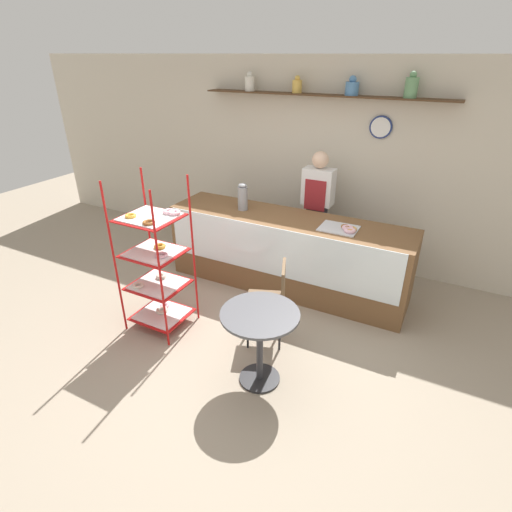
{
  "coord_description": "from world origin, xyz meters",
  "views": [
    {
      "loc": [
        1.72,
        -2.86,
        2.7
      ],
      "look_at": [
        0.0,
        0.45,
        0.8
      ],
      "focal_mm": 28.0,
      "sensor_mm": 36.0,
      "label": 1
    }
  ],
  "objects_px": {
    "coffee_carafe": "(243,197)",
    "donut_tray_counter": "(344,229)",
    "person_worker": "(317,208)",
    "cafe_table": "(260,331)",
    "cafe_chair": "(274,295)",
    "pastry_rack": "(157,266)"
  },
  "relations": [
    {
      "from": "pastry_rack",
      "to": "person_worker",
      "type": "xyz_separation_m",
      "value": [
        1.04,
        1.97,
        0.17
      ]
    },
    {
      "from": "coffee_carafe",
      "to": "donut_tray_counter",
      "type": "relative_size",
      "value": 0.8
    },
    {
      "from": "person_worker",
      "to": "coffee_carafe",
      "type": "xyz_separation_m",
      "value": [
        -0.77,
        -0.59,
        0.21
      ]
    },
    {
      "from": "coffee_carafe",
      "to": "donut_tray_counter",
      "type": "xyz_separation_m",
      "value": [
        1.32,
        -0.05,
        -0.15
      ]
    },
    {
      "from": "cafe_table",
      "to": "cafe_chair",
      "type": "bearing_deg",
      "value": 103.65
    },
    {
      "from": "pastry_rack",
      "to": "cafe_chair",
      "type": "bearing_deg",
      "value": 14.61
    },
    {
      "from": "person_worker",
      "to": "donut_tray_counter",
      "type": "xyz_separation_m",
      "value": [
        0.55,
        -0.65,
        0.07
      ]
    },
    {
      "from": "pastry_rack",
      "to": "person_worker",
      "type": "distance_m",
      "value": 2.23
    },
    {
      "from": "pastry_rack",
      "to": "person_worker",
      "type": "bearing_deg",
      "value": 62.26
    },
    {
      "from": "coffee_carafe",
      "to": "donut_tray_counter",
      "type": "height_order",
      "value": "coffee_carafe"
    },
    {
      "from": "person_worker",
      "to": "cafe_table",
      "type": "distance_m",
      "value": 2.29
    },
    {
      "from": "cafe_table",
      "to": "donut_tray_counter",
      "type": "xyz_separation_m",
      "value": [
        0.24,
        1.59,
        0.41
      ]
    },
    {
      "from": "cafe_table",
      "to": "cafe_chair",
      "type": "xyz_separation_m",
      "value": [
        -0.14,
        0.58,
        -0.01
      ]
    },
    {
      "from": "pastry_rack",
      "to": "cafe_chair",
      "type": "height_order",
      "value": "pastry_rack"
    },
    {
      "from": "person_worker",
      "to": "donut_tray_counter",
      "type": "distance_m",
      "value": 0.85
    },
    {
      "from": "person_worker",
      "to": "cafe_table",
      "type": "height_order",
      "value": "person_worker"
    },
    {
      "from": "cafe_chair",
      "to": "donut_tray_counter",
      "type": "distance_m",
      "value": 1.16
    },
    {
      "from": "donut_tray_counter",
      "to": "cafe_table",
      "type": "bearing_deg",
      "value": -98.59
    },
    {
      "from": "coffee_carafe",
      "to": "pastry_rack",
      "type": "bearing_deg",
      "value": -100.83
    },
    {
      "from": "cafe_table",
      "to": "pastry_rack",
      "type": "bearing_deg",
      "value": 168.71
    },
    {
      "from": "cafe_table",
      "to": "coffee_carafe",
      "type": "relative_size",
      "value": 2.2
    },
    {
      "from": "person_worker",
      "to": "cafe_table",
      "type": "xyz_separation_m",
      "value": [
        0.31,
        -2.24,
        -0.34
      ]
    }
  ]
}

